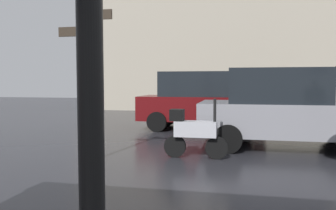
# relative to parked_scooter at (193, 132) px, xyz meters

# --- Properties ---
(parked_scooter) EXTENTS (1.33, 0.32, 1.23)m
(parked_scooter) POSITION_rel_parked_scooter_xyz_m (0.00, 0.00, 0.00)
(parked_scooter) COLOR black
(parked_scooter) RESTS_ON ground
(parked_car_left) EXTENTS (4.07, 1.87, 1.91)m
(parked_car_left) POSITION_rel_parked_scooter_xyz_m (-0.40, 4.41, 0.41)
(parked_car_left) COLOR #590C0F
(parked_car_left) RESTS_ON ground
(parked_car_right) EXTENTS (4.01, 2.08, 1.89)m
(parked_car_right) POSITION_rel_parked_scooter_xyz_m (1.92, 1.58, 0.40)
(parked_car_right) COLOR gray
(parked_car_right) RESTS_ON ground
(street_signpost) EXTENTS (1.08, 0.08, 3.08)m
(street_signpost) POSITION_rel_parked_scooter_xyz_m (-1.97, -0.90, 1.31)
(street_signpost) COLOR black
(street_signpost) RESTS_ON ground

